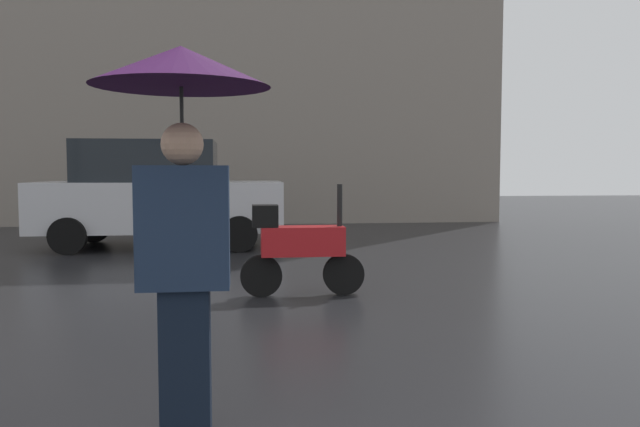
{
  "coord_description": "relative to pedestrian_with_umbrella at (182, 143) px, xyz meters",
  "views": [
    {
      "loc": [
        0.92,
        -2.02,
        1.39
      ],
      "look_at": [
        1.7,
        4.47,
        0.93
      ],
      "focal_mm": 35.1,
      "sensor_mm": 36.0,
      "label": 1
    }
  ],
  "objects": [
    {
      "name": "pedestrian_with_umbrella",
      "position": [
        0.0,
        0.0,
        0.0
      ],
      "size": [
        0.91,
        0.91,
        2.01
      ],
      "rotation": [
        0.0,
        0.0,
        0.56
      ],
      "color": "black",
      "rests_on": "ground"
    },
    {
      "name": "parked_car_left",
      "position": [
        -1.24,
        8.28,
        -0.57
      ],
      "size": [
        4.31,
        1.99,
        1.91
      ],
      "rotation": [
        0.0,
        0.0,
        0.15
      ],
      "color": "silver",
      "rests_on": "ground"
    },
    {
      "name": "parked_scooter",
      "position": [
        0.9,
        3.57,
        -0.97
      ],
      "size": [
        1.38,
        0.32,
        1.23
      ],
      "rotation": [
        0.0,
        0.0,
        0.34
      ],
      "color": "black",
      "rests_on": "ground"
    }
  ]
}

